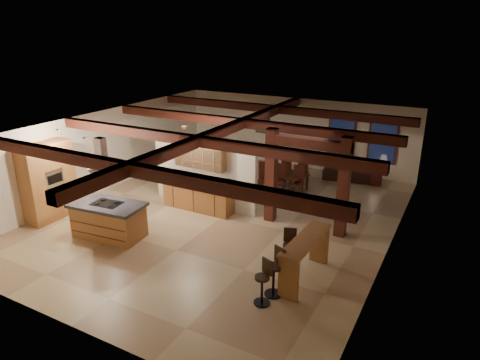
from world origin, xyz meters
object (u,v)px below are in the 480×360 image
(kitchen_island, at_px, (109,220))
(bar_counter, at_px, (306,252))
(dining_table, at_px, (284,180))
(sofa, at_px, (347,173))

(kitchen_island, relative_size, bar_counter, 1.05)
(kitchen_island, bearing_deg, bar_counter, 5.74)
(kitchen_island, bearing_deg, dining_table, 64.53)
(sofa, xyz_separation_m, bar_counter, (0.98, -7.39, 0.45))
(bar_counter, bearing_deg, sofa, 97.53)
(dining_table, bearing_deg, sofa, 64.88)
(kitchen_island, xyz_separation_m, bar_counter, (5.67, 0.57, 0.21))
(dining_table, distance_m, bar_counter, 6.10)
(kitchen_island, distance_m, bar_counter, 5.70)
(kitchen_island, distance_m, dining_table, 6.61)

